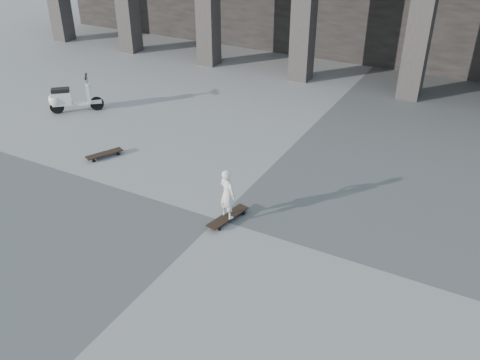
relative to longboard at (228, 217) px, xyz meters
The scene contains 5 objects.
ground 0.22m from the longboard, 162.37° to the right, with size 90.00×90.00×0.00m, color #4E4E4C.
longboard is the anchor object (origin of this frame).
skateboard_spare 4.01m from the longboard, 166.71° to the left, with size 0.58×0.89×0.10m.
child 0.53m from the longboard, ahead, with size 0.37×0.24×1.01m, color silver.
scooter 7.19m from the longboard, 158.95° to the left, with size 1.20×1.10×1.04m.
Camera 1 is at (4.26, -6.96, 5.58)m, focal length 38.00 mm.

